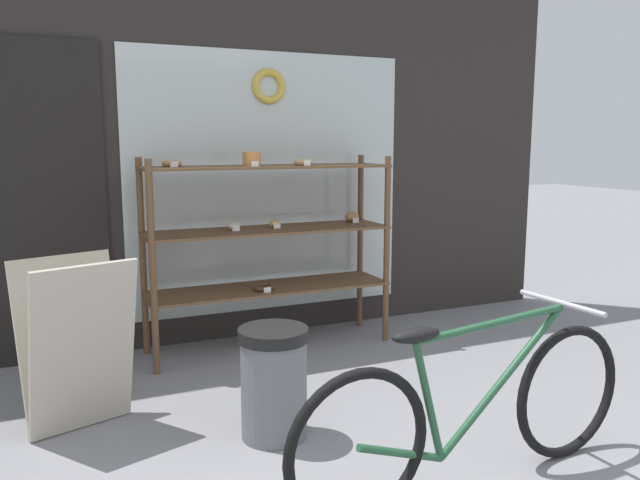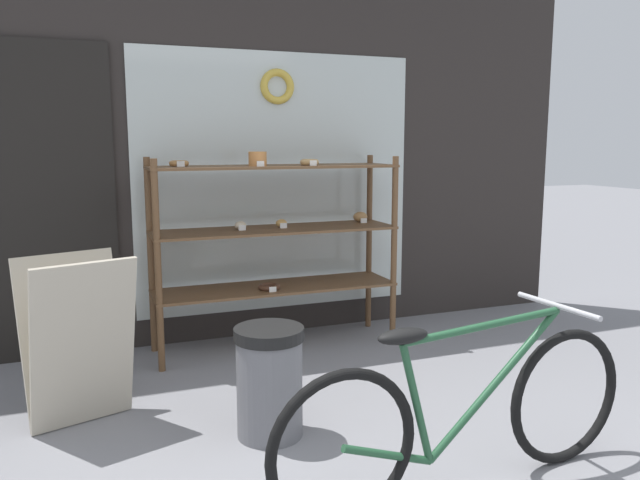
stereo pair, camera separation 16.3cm
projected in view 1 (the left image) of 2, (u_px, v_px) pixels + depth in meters
name	position (u px, v px, depth m)	size (l,w,h in m)	color
storefront_facade	(235.00, 139.00, 4.52)	(5.38, 0.13, 3.02)	#2D2826
display_case	(269.00, 231.00, 4.34)	(1.70, 0.46, 1.39)	brown
bicycle	(472.00, 411.00, 2.60)	(1.76, 0.46, 0.76)	black
sandwich_board	(77.00, 345.00, 3.14)	(0.61, 0.52, 0.87)	#B2A893
trash_bin	(274.00, 378.00, 3.07)	(0.35, 0.35, 0.56)	slate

